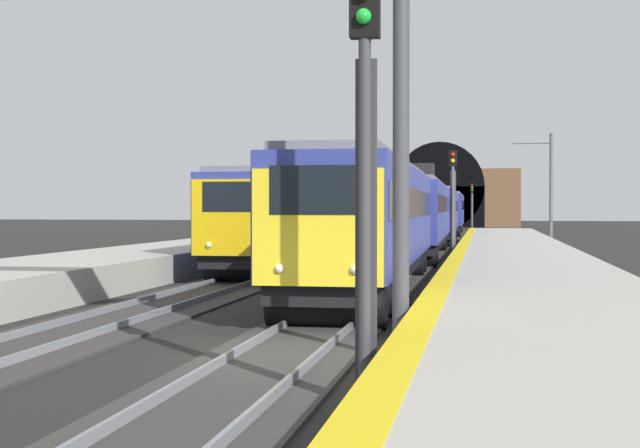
# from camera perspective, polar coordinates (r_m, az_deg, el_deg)

# --- Properties ---
(ground_plane) EXTENTS (320.00, 320.00, 0.00)m
(ground_plane) POSITION_cam_1_polar(r_m,az_deg,el_deg) (15.23, -2.63, -8.75)
(ground_plane) COLOR black
(platform_right) EXTENTS (112.00, 4.74, 0.96)m
(platform_right) POSITION_cam_1_polar(r_m,az_deg,el_deg) (14.81, 15.25, -7.18)
(platform_right) COLOR #ADA89E
(platform_right) RESTS_ON ground_plane
(platform_right_edge_strip) EXTENTS (112.00, 0.50, 0.01)m
(platform_right_edge_strip) POSITION_cam_1_polar(r_m,az_deg,el_deg) (14.73, 6.97, -5.29)
(platform_right_edge_strip) COLOR yellow
(platform_right_edge_strip) RESTS_ON platform_right
(track_main_line) EXTENTS (160.00, 2.67, 0.21)m
(track_main_line) POSITION_cam_1_polar(r_m,az_deg,el_deg) (15.23, -2.63, -8.60)
(track_main_line) COLOR #383533
(track_main_line) RESTS_ON ground_plane
(track_adjacent_line) EXTENTS (160.00, 3.06, 0.21)m
(track_adjacent_line) POSITION_cam_1_polar(r_m,az_deg,el_deg) (16.97, -18.78, -7.65)
(track_adjacent_line) COLOR #383533
(track_adjacent_line) RESTS_ON ground_plane
(train_main_approaching) EXTENTS (76.82, 3.07, 4.88)m
(train_main_approaching) POSITION_cam_1_polar(r_m,az_deg,el_deg) (55.80, 7.09, 0.74)
(train_main_approaching) COLOR navy
(train_main_approaching) RESTS_ON ground_plane
(train_adjacent_platform) EXTENTS (38.44, 3.18, 3.97)m
(train_adjacent_platform) POSITION_cam_1_polar(r_m,az_deg,el_deg) (47.66, 0.66, 0.70)
(train_adjacent_platform) COLOR navy
(train_adjacent_platform) RESTS_ON ground_plane
(railway_signal_near) EXTENTS (0.39, 0.38, 5.79)m
(railway_signal_near) POSITION_cam_1_polar(r_m,az_deg,el_deg) (11.23, 2.93, 5.55)
(railway_signal_near) COLOR #38383D
(railway_signal_near) RESTS_ON ground_plane
(railway_signal_mid) EXTENTS (0.39, 0.38, 5.32)m
(railway_signal_mid) POSITION_cam_1_polar(r_m,az_deg,el_deg) (42.43, 8.60, 1.75)
(railway_signal_mid) COLOR #4C4C54
(railway_signal_mid) RESTS_ON ground_plane
(railway_signal_far) EXTENTS (0.39, 0.38, 5.48)m
(railway_signal_far) POSITION_cam_1_polar(r_m,az_deg,el_deg) (106.08, 9.82, 1.45)
(railway_signal_far) COLOR #4C4C54
(railway_signal_far) RESTS_ON ground_plane
(overhead_signal_gantry) EXTENTS (0.70, 9.22, 7.29)m
(overhead_signal_gantry) POSITION_cam_1_polar(r_m,az_deg,el_deg) (16.08, -11.13, 11.61)
(overhead_signal_gantry) COLOR #3F3F47
(overhead_signal_gantry) RESTS_ON ground_plane
(tunnel_portal) EXTENTS (2.32, 20.82, 11.66)m
(tunnel_portal) POSITION_cam_1_polar(r_m,az_deg,el_deg) (116.97, 7.76, 1.69)
(tunnel_portal) COLOR brown
(tunnel_portal) RESTS_ON ground_plane
(catenary_mast_near) EXTENTS (0.22, 2.42, 7.12)m
(catenary_mast_near) POSITION_cam_1_polar(r_m,az_deg,el_deg) (55.34, 14.69, 2.16)
(catenary_mast_near) COLOR #595B60
(catenary_mast_near) RESTS_ON ground_plane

